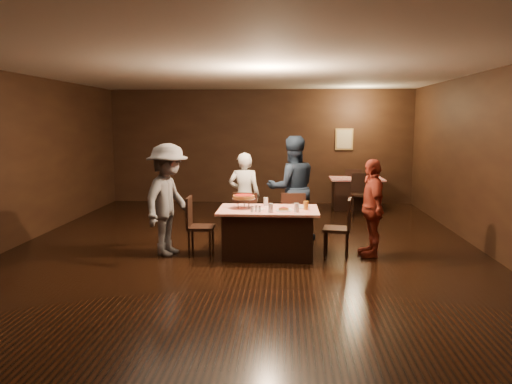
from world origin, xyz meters
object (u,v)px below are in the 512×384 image
plate_empty (302,207)px  glass_back (266,202)px  diner_navy_hoodie (292,188)px  chair_far_right (292,218)px  glass_front_right (297,208)px  main_table (268,232)px  back_table (356,193)px  chair_back_near (360,194)px  diner_white_jacket (244,196)px  diner_grey_knit (168,200)px  pizza_stand (244,197)px  chair_end_right (337,228)px  chair_back_far (353,187)px  glass_front_left (271,208)px  chair_far_left (247,218)px  chair_end_left (201,226)px  diner_red_shirt (372,208)px  glass_amber (306,205)px

plate_empty → glass_back: bearing=166.0°
diner_navy_hoodie → glass_back: bearing=47.6°
chair_far_right → glass_front_right: chair_far_right is taller
main_table → back_table: (2.03, 4.54, 0.00)m
chair_back_near → chair_far_right: bearing=-113.2°
diner_navy_hoodie → glass_front_right: 1.38m
chair_far_right → diner_white_jacket: (-0.89, 0.44, 0.33)m
chair_far_right → back_table: bearing=-115.8°
diner_white_jacket → plate_empty: 1.47m
back_table → diner_grey_knit: (-3.65, -4.56, 0.52)m
pizza_stand → plate_empty: (0.95, 0.10, -0.17)m
chair_end_right → diner_white_jacket: 2.01m
chair_back_far → glass_front_left: size_ratio=6.79×
diner_white_jacket → diner_navy_hoodie: (0.88, -0.06, 0.15)m
main_table → diner_white_jacket: size_ratio=1.00×
chair_back_near → glass_front_right: size_ratio=6.79×
chair_far_left → chair_end_left: 1.03m
chair_far_left → diner_navy_hoodie: diner_navy_hoodie is taller
diner_red_shirt → plate_empty: bearing=-96.1°
chair_end_right → glass_front_right: chair_end_right is taller
diner_navy_hoodie → glass_front_right: (0.06, -1.38, -0.11)m
chair_far_right → chair_end_right: (0.70, -0.75, 0.00)m
chair_far_left → chair_end_left: same height
chair_end_right → diner_navy_hoodie: diner_navy_hoodie is taller
back_table → pizza_stand: (-2.43, -4.49, 0.57)m
glass_front_right → glass_back: (-0.50, 0.55, 0.00)m
diner_red_shirt → glass_back: size_ratio=11.26×
chair_end_right → chair_back_near: bearing=175.8°
chair_far_left → chair_back_near: size_ratio=1.00×
glass_front_left → glass_amber: (0.55, 0.25, 0.00)m
chair_end_right → diner_navy_hoodie: size_ratio=0.50×
chair_end_left → chair_end_right: bearing=-90.9°
diner_white_jacket → glass_back: (0.44, -0.89, 0.04)m
chair_back_far → chair_end_left: bearing=67.9°
diner_navy_hoodie → diner_grey_knit: size_ratio=1.05×
chair_far_right → diner_red_shirt: (1.26, -0.65, 0.31)m
diner_grey_knit → glass_amber: size_ratio=12.97×
diner_white_jacket → pizza_stand: diner_white_jacket is taller
diner_grey_knit → diner_red_shirt: (3.29, 0.12, -0.12)m
plate_empty → glass_front_right: glass_front_right is taller
main_table → diner_navy_hoodie: 1.32m
main_table → chair_back_far: 5.52m
chair_far_right → glass_front_left: (-0.35, -1.05, 0.37)m
diner_navy_hoodie → glass_amber: size_ratio=13.64×
chair_end_left → glass_front_right: bearing=-100.1°
diner_navy_hoodie → glass_front_left: bearing=62.3°
chair_end_right → diner_grey_knit: diner_grey_knit is taller
chair_end_right → chair_end_left: bearing=-80.6°
diner_grey_knit → glass_amber: 2.22m
chair_far_right → pizza_stand: 1.16m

